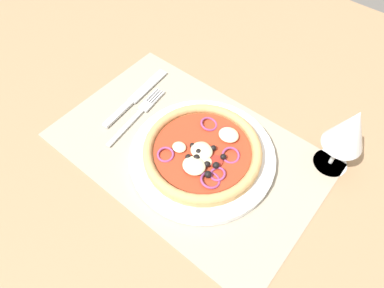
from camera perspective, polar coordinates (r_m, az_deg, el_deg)
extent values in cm
cube|color=#9E7A56|center=(68.09, -0.70, -1.51)|extent=(190.00, 140.00, 2.40)
cube|color=#A39984|center=(66.93, -0.71, -0.84)|extent=(51.79, 33.08, 0.40)
cylinder|color=white|center=(64.87, 1.62, -2.10)|extent=(27.80, 27.80, 1.41)
cylinder|color=tan|center=(63.87, 1.65, -1.50)|extent=(22.30, 22.30, 1.00)
torus|color=tan|center=(63.16, 1.67, -1.06)|extent=(22.32, 22.32, 1.80)
cylinder|color=#B7381E|center=(63.33, 1.66, -1.17)|extent=(18.29, 18.29, 0.30)
ellipsoid|color=beige|center=(64.97, 6.17, 1.54)|extent=(3.94, 3.55, 1.18)
ellipsoid|color=beige|center=(63.24, -2.26, -0.45)|extent=(2.67, 2.40, 0.80)
ellipsoid|color=beige|center=(62.85, 1.75, -0.77)|extent=(3.32, 2.98, 0.99)
ellipsoid|color=beige|center=(60.58, 0.35, -3.66)|extent=(4.31, 3.88, 1.29)
ellipsoid|color=beige|center=(61.45, 2.26, -2.90)|extent=(2.50, 2.25, 0.75)
ellipsoid|color=beige|center=(62.40, 1.63, -1.13)|extent=(4.24, 3.81, 1.27)
sphere|color=black|center=(63.23, 0.06, -0.24)|extent=(1.00, 1.00, 1.00)
sphere|color=black|center=(60.89, 2.54, -3.40)|extent=(1.15, 1.15, 1.15)
sphere|color=black|center=(61.96, 5.26, -2.15)|extent=(1.13, 1.13, 1.13)
sphere|color=black|center=(61.44, 0.78, -2.35)|extent=(1.37, 1.37, 1.37)
sphere|color=black|center=(59.68, 2.70, -5.13)|extent=(1.31, 1.31, 1.31)
sphere|color=black|center=(61.65, -0.64, -2.22)|extent=(1.16, 1.16, 1.16)
sphere|color=black|center=(60.76, 4.05, -3.60)|extent=(1.29, 1.29, 1.29)
sphere|color=black|center=(62.95, 3.62, -0.68)|extent=(1.10, 1.10, 1.10)
sphere|color=black|center=(62.12, 1.12, -1.40)|extent=(1.38, 1.38, 1.38)
torus|color=#8E3D75|center=(62.67, 6.53, -1.89)|extent=(3.50, 3.42, 1.52)
torus|color=#8E3D75|center=(62.55, -4.47, -1.77)|extent=(3.28, 3.24, 1.18)
torus|color=#8E3D75|center=(66.76, 2.86, 3.37)|extent=(3.58, 3.50, 1.51)
torus|color=#8E3D75|center=(59.60, 3.10, -6.06)|extent=(3.73, 3.67, 1.39)
torus|color=#8E3D75|center=(60.31, 4.33, -5.04)|extent=(2.99, 2.94, 1.23)
cylinder|color=#A3281E|center=(60.93, -0.36, -4.00)|extent=(2.63, 2.63, 0.30)
cylinder|color=#A3281E|center=(61.81, 3.96, -2.91)|extent=(2.66, 2.66, 0.30)
cylinder|color=#A3281E|center=(65.87, 5.85, 1.97)|extent=(2.92, 2.92, 0.30)
cube|color=silver|center=(70.99, -11.07, 2.77)|extent=(2.27, 11.19, 0.44)
cube|color=silver|center=(74.10, -7.78, 6.29)|extent=(2.49, 2.77, 0.44)
cube|color=silver|center=(75.43, -5.67, 7.67)|extent=(0.85, 4.33, 0.44)
cube|color=silver|center=(75.70, -6.04, 7.84)|extent=(0.85, 4.33, 0.44)
cube|color=silver|center=(75.97, -6.41, 8.01)|extent=(0.85, 4.33, 0.44)
cube|color=silver|center=(76.25, -6.77, 8.18)|extent=(0.85, 4.33, 0.44)
cube|color=silver|center=(73.60, -12.25, 5.02)|extent=(2.04, 8.48, 0.62)
cube|color=silver|center=(78.30, -7.39, 9.62)|extent=(3.02, 11.73, 0.44)
cylinder|color=silver|center=(70.31, 22.14, -2.92)|extent=(6.40, 6.40, 0.40)
cylinder|color=silver|center=(67.84, 22.96, -1.44)|extent=(0.80, 0.80, 6.00)
cone|color=silver|center=(62.51, 25.07, 2.33)|extent=(7.20, 7.20, 8.50)
cone|color=orange|center=(63.16, 24.78, 1.82)|extent=(5.18, 5.18, 5.88)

